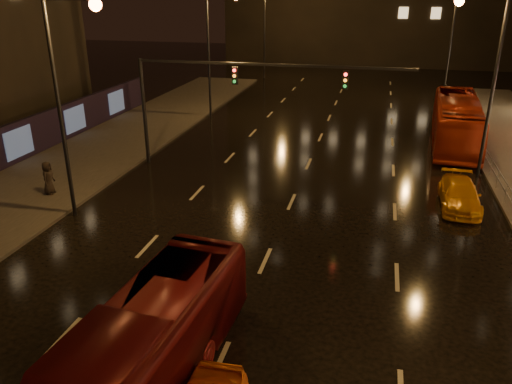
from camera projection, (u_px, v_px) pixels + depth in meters
ground at (304, 175)px, 28.51m from camera, size 140.00×140.00×0.00m
sidewalk_left at (42, 184)px, 26.94m from camera, size 7.00×70.00×0.15m
traffic_signal at (217, 88)px, 27.83m from camera, size 15.31×0.32×6.20m
railing_right at (507, 189)px, 24.14m from camera, size 0.05×56.00×1.00m
bus_red at (133, 365)px, 12.12m from camera, size 3.18×10.12×2.77m
bus_curb at (456, 121)px, 33.43m from camera, size 3.57×11.77×3.23m
taxi_far at (460, 195)px, 24.13m from camera, size 1.87×4.39×1.26m
pedestrian_c at (48, 178)px, 25.22m from camera, size 0.66×0.90×1.70m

